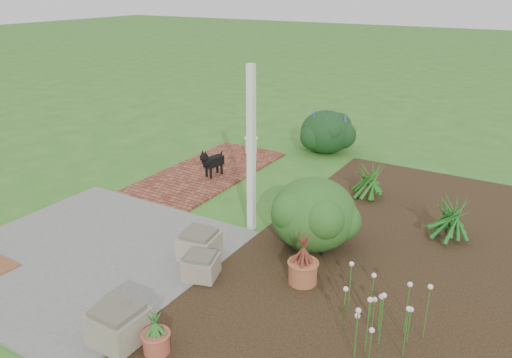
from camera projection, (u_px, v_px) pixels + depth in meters
The scene contains 18 objects.
ground at pixel (232, 227), 7.72m from camera, with size 80.00×80.00×0.00m, color #2E6720.
concrete_patio at pixel (87, 254), 6.91m from camera, with size 3.50×3.50×0.04m, color slate.
brick_path at pixel (209, 171), 9.92m from camera, with size 1.60×3.50×0.04m, color maroon.
garden_bed at pixel (402, 254), 6.91m from camera, with size 4.00×7.00×0.03m, color black.
veranda_post at pixel (251, 151), 7.19m from camera, with size 0.10×0.10×2.50m, color white.
stone_trough_near at pixel (119, 326), 5.16m from camera, with size 0.51×0.51×0.34m, color gray.
stone_trough_mid at pixel (201, 267), 6.29m from camera, with size 0.40×0.40×0.27m, color gray.
stone_trough_far at pixel (199, 246), 6.75m from camera, with size 0.48×0.48×0.32m, color gray.
black_dog at pixel (212, 161), 9.51m from camera, with size 0.25×0.59×0.51m.
cream_ceramic_urn at pixel (251, 145), 10.89m from camera, with size 0.26×0.26×0.34m, color #EDE7C3.
evergreen_shrub at pixel (314, 212), 6.95m from camera, with size 1.20×1.20×1.02m, color #144214.
agapanthus_clump_back at pixel (450, 214), 7.17m from camera, with size 0.86×0.86×0.77m, color #124315, non-canonical shape.
agapanthus_clump_front at pixel (369, 177), 8.58m from camera, with size 0.83×0.83×0.74m, color #0F4211, non-canonical shape.
pink_flower_patch at pixel (377, 312), 5.15m from camera, with size 1.00×1.00×0.64m, color #113D0F, non-canonical shape.
terracotta_pot_bronze at pixel (303, 272), 6.18m from camera, with size 0.36×0.36×0.29m, color #9C5734.
terracotta_pot_small_left at pixel (156, 343), 5.02m from camera, with size 0.27×0.27×0.22m, color #A74938.
terracotta_pot_small_right at pixel (129, 328), 5.24m from camera, with size 0.24×0.24×0.20m, color #A34637.
purple_flowering_bush at pixel (326, 131), 10.99m from camera, with size 1.12×1.12×0.95m, color black.
Camera 1 is at (3.88, -5.73, 3.52)m, focal length 35.00 mm.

